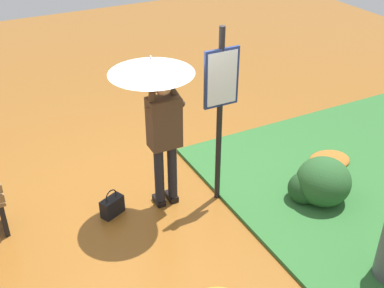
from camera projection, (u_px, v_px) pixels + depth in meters
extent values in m
plane|color=brown|center=(148.00, 199.00, 6.40)|extent=(18.00, 18.00, 0.00)
cylinder|color=black|center=(172.00, 173.00, 6.14)|extent=(0.12, 0.12, 0.86)
cylinder|color=black|center=(159.00, 177.00, 6.07)|extent=(0.12, 0.12, 0.86)
cube|color=black|center=(172.00, 196.00, 6.37)|extent=(0.11, 0.22, 0.08)
cube|color=black|center=(159.00, 200.00, 6.30)|extent=(0.11, 0.22, 0.08)
cube|color=#473323|center=(164.00, 123.00, 5.72)|extent=(0.38, 0.25, 0.64)
sphere|color=tan|center=(163.00, 87.00, 5.48)|extent=(0.20, 0.20, 0.20)
ellipsoid|color=black|center=(163.00, 84.00, 5.47)|extent=(0.20, 0.20, 0.15)
cylinder|color=#473323|center=(179.00, 102.00, 5.72)|extent=(0.18, 0.13, 0.18)
cylinder|color=#473323|center=(176.00, 95.00, 5.66)|extent=(0.24, 0.11, 0.33)
cube|color=black|center=(169.00, 86.00, 5.54)|extent=(0.07, 0.02, 0.14)
cylinder|color=#473323|center=(151.00, 107.00, 5.53)|extent=(0.11, 0.10, 0.09)
cylinder|color=#473323|center=(152.00, 100.00, 5.48)|extent=(0.10, 0.09, 0.23)
cylinder|color=#A5A5AD|center=(151.00, 74.00, 5.32)|extent=(0.02, 0.02, 0.41)
cone|color=silver|center=(151.00, 66.00, 5.27)|extent=(0.96, 0.96, 0.16)
sphere|color=#A5A5AD|center=(151.00, 56.00, 5.21)|extent=(0.02, 0.02, 0.02)
cylinder|color=black|center=(219.00, 120.00, 5.84)|extent=(0.07, 0.07, 2.30)
cube|color=navy|center=(221.00, 78.00, 5.54)|extent=(0.44, 0.04, 0.70)
cube|color=silver|center=(222.00, 79.00, 5.53)|extent=(0.38, 0.01, 0.64)
cube|color=black|center=(112.00, 206.00, 6.06)|extent=(0.33, 0.25, 0.24)
torus|color=black|center=(111.00, 196.00, 5.98)|extent=(0.17, 0.09, 0.18)
cube|color=black|center=(2.00, 213.00, 5.79)|extent=(0.07, 0.36, 0.44)
ellipsoid|color=#285628|center=(323.00, 181.00, 6.19)|extent=(0.70, 0.70, 0.63)
ellipsoid|color=#1E421E|center=(304.00, 188.00, 6.24)|extent=(0.42, 0.42, 0.42)
ellipsoid|color=#A86023|center=(329.00, 160.00, 7.07)|extent=(0.63, 0.50, 0.14)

